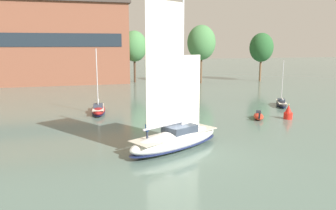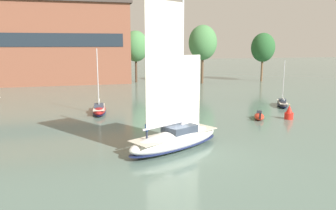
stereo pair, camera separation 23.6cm
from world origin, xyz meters
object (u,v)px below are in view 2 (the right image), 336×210
tree_shore_center (263,48)px  tree_shore_right (136,46)px  channel_buoy (289,113)px  motor_tender (259,116)px  tree_shore_left (203,43)px  sailboat_moored_near_marina (282,103)px  sailboat_moored_mid_channel (99,109)px  sailboat_main (176,137)px

tree_shore_center → tree_shore_right: tree_shore_right is taller
tree_shore_right → channel_buoy: (13.49, -51.23, -9.09)m
motor_tender → tree_shore_left: bearing=80.0°
sailboat_moored_near_marina → tree_shore_left: bearing=92.4°
sailboat_moored_near_marina → motor_tender: sailboat_moored_near_marina is taller
motor_tender → sailboat_moored_mid_channel: bearing=155.2°
tree_shore_left → sailboat_moored_mid_channel: 45.39m
tree_shore_center → sailboat_main: bearing=-127.7°
tree_shore_left → tree_shore_right: tree_shore_left is taller
tree_shore_left → sailboat_moored_mid_channel: tree_shore_left is taller
tree_shore_left → sailboat_moored_near_marina: tree_shore_left is taller
tree_shore_right → sailboat_moored_mid_channel: bearing=-107.2°
sailboat_moored_near_marina → sailboat_moored_mid_channel: sailboat_moored_mid_channel is taller
sailboat_main → channel_buoy: 21.27m
motor_tender → channel_buoy: channel_buoy is taller
motor_tender → tree_shore_center: bearing=59.2°
tree_shore_left → tree_shore_center: 18.39m
tree_shore_left → sailboat_moored_near_marina: 36.71m
tree_shore_left → tree_shore_right: (-16.94, 7.15, -0.96)m
tree_shore_right → sailboat_moored_mid_channel: (-12.43, -40.21, -9.28)m
channel_buoy → tree_shore_left: bearing=85.5°
motor_tender → sailboat_main: bearing=-147.1°
tree_shore_center → motor_tender: tree_shore_center is taller
sailboat_moored_near_marina → sailboat_moored_mid_channel: 30.91m
tree_shore_center → sailboat_moored_mid_channel: tree_shore_center is taller
tree_shore_left → tree_shore_right: 18.42m
sailboat_main → tree_shore_right: bearing=84.4°
tree_shore_right → sailboat_moored_mid_channel: size_ratio=1.44×
channel_buoy → sailboat_main: bearing=-155.5°
channel_buoy → tree_shore_right: bearing=104.8°
tree_shore_center → sailboat_moored_mid_channel: bearing=-145.0°
tree_shore_left → motor_tender: bearing=-100.0°
tree_shore_left → channel_buoy: bearing=-94.5°
sailboat_main → channel_buoy: (19.34, 8.84, -0.36)m
sailboat_moored_mid_channel → channel_buoy: size_ratio=4.53×
tree_shore_right → sailboat_moored_mid_channel: tree_shore_right is taller
motor_tender → channel_buoy: 4.28m
tree_shore_center → sailboat_main: size_ratio=0.86×
sailboat_moored_near_marina → channel_buoy: size_ratio=3.60×
tree_shore_left → sailboat_moored_mid_channel: size_ratio=1.58×
tree_shore_center → motor_tender: 51.44m
sailboat_moored_mid_channel → tree_shore_left: bearing=48.4°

